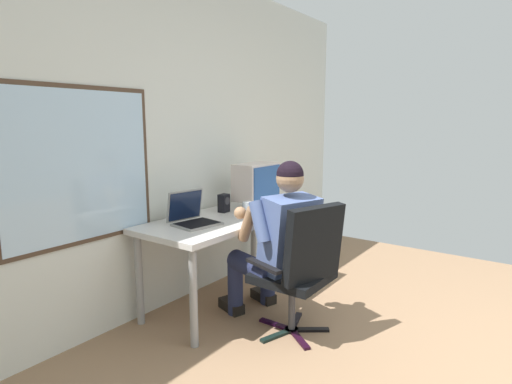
# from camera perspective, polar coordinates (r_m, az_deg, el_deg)

# --- Properties ---
(wall_rear) EXTENTS (5.36, 0.08, 2.70)m
(wall_rear) POSITION_cam_1_polar(r_m,az_deg,el_deg) (3.38, -12.32, 7.04)
(wall_rear) COLOR silver
(wall_rear) RESTS_ON ground
(desk) EXTENTS (1.55, 0.69, 0.73)m
(desk) POSITION_cam_1_polar(r_m,az_deg,el_deg) (3.41, -3.71, -4.53)
(desk) COLOR gray
(desk) RESTS_ON ground
(office_chair) EXTENTS (0.64, 0.59, 0.96)m
(office_chair) POSITION_cam_1_polar(r_m,az_deg,el_deg) (2.87, 6.42, -9.80)
(office_chair) COLOR black
(office_chair) RESTS_ON ground
(person_seated) EXTENTS (0.66, 0.85, 1.23)m
(person_seated) POSITION_cam_1_polar(r_m,az_deg,el_deg) (3.02, 2.99, -6.79)
(person_seated) COLOR #232A4B
(person_seated) RESTS_ON ground
(crt_monitor) EXTENTS (0.45, 0.24, 0.40)m
(crt_monitor) POSITION_cam_1_polar(r_m,az_deg,el_deg) (3.67, 0.07, 1.39)
(crt_monitor) COLOR beige
(crt_monitor) RESTS_ON desk
(laptop) EXTENTS (0.35, 0.34, 0.25)m
(laptop) POSITION_cam_1_polar(r_m,az_deg,el_deg) (3.14, -8.87, -3.19)
(laptop) COLOR gray
(laptop) RESTS_ON desk
(wine_glass) EXTENTS (0.08, 0.08, 0.13)m
(wine_glass) POSITION_cam_1_polar(r_m,az_deg,el_deg) (3.29, -1.21, -2.11)
(wine_glass) COLOR silver
(wine_glass) RESTS_ON desk
(desk_speaker) EXTENTS (0.09, 0.08, 0.15)m
(desk_speaker) POSITION_cam_1_polar(r_m,az_deg,el_deg) (3.51, -4.44, -1.53)
(desk_speaker) COLOR black
(desk_speaker) RESTS_ON desk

